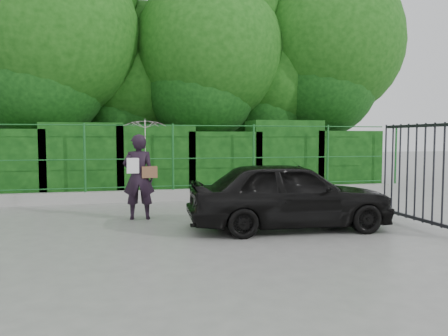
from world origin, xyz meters
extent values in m
plane|color=gray|center=(0.00, 0.00, 0.00)|extent=(80.00, 80.00, 0.00)
cube|color=#9E9E99|center=(0.00, 4.50, 0.15)|extent=(14.00, 0.25, 0.30)
cylinder|color=#195A22|center=(-1.90, 4.50, 1.20)|extent=(0.06, 0.06, 1.80)
cylinder|color=#195A22|center=(0.40, 4.50, 1.20)|extent=(0.06, 0.06, 1.80)
cylinder|color=#195A22|center=(2.70, 4.50, 1.20)|extent=(0.06, 0.06, 1.80)
cylinder|color=#195A22|center=(5.00, 4.50, 1.20)|extent=(0.06, 0.06, 1.80)
cylinder|color=#195A22|center=(7.30, 4.50, 1.20)|extent=(0.06, 0.06, 1.80)
cylinder|color=#195A22|center=(0.00, 4.50, 0.40)|extent=(13.60, 0.03, 0.03)
cylinder|color=#195A22|center=(0.00, 4.50, 1.15)|extent=(13.60, 0.03, 0.03)
cylinder|color=#195A22|center=(0.00, 4.50, 2.05)|extent=(13.60, 0.03, 0.03)
cube|color=black|center=(-4.00, 5.50, 0.98)|extent=(2.20, 1.20, 1.95)
cube|color=black|center=(-2.00, 5.50, 1.07)|extent=(2.20, 1.20, 2.13)
cube|color=black|center=(0.00, 5.50, 1.04)|extent=(2.20, 1.20, 2.09)
cube|color=black|center=(2.00, 5.50, 0.95)|extent=(2.20, 1.20, 1.90)
cube|color=black|center=(4.00, 5.50, 1.12)|extent=(2.20, 1.20, 2.25)
cube|color=black|center=(6.00, 5.50, 0.97)|extent=(2.20, 1.20, 1.93)
cylinder|color=black|center=(-3.00, 7.20, 2.25)|extent=(0.36, 0.36, 4.50)
sphere|color=#14470F|center=(-3.00, 7.20, 4.95)|extent=(5.40, 5.40, 5.40)
cylinder|color=black|center=(-0.50, 8.50, 1.62)|extent=(0.36, 0.36, 3.25)
sphere|color=#14470F|center=(-0.50, 8.50, 3.58)|extent=(3.90, 3.90, 3.90)
cylinder|color=black|center=(2.00, 7.50, 2.12)|extent=(0.36, 0.36, 4.25)
sphere|color=#14470F|center=(2.00, 7.50, 4.68)|extent=(5.10, 5.10, 5.10)
cylinder|color=black|center=(4.50, 8.20, 1.75)|extent=(0.36, 0.36, 3.50)
sphere|color=#14470F|center=(4.50, 8.20, 3.85)|extent=(4.20, 4.20, 4.20)
cylinder|color=black|center=(6.50, 7.80, 2.38)|extent=(0.36, 0.36, 4.75)
sphere|color=#14470F|center=(6.50, 7.80, 5.23)|extent=(5.70, 5.70, 5.70)
cube|color=#232329|center=(4.60, -0.05, 0.15)|extent=(0.05, 2.00, 0.06)
cube|color=#232329|center=(4.60, -0.05, 1.95)|extent=(0.05, 2.00, 0.06)
cylinder|color=#232329|center=(4.60, -0.75, 1.05)|extent=(0.04, 0.04, 1.90)
cylinder|color=#232329|center=(4.60, -0.50, 1.05)|extent=(0.04, 0.04, 1.90)
cylinder|color=#232329|center=(4.60, -0.25, 1.05)|extent=(0.04, 0.04, 1.90)
cylinder|color=#232329|center=(4.60, 0.00, 1.05)|extent=(0.04, 0.04, 1.90)
cylinder|color=#232329|center=(4.60, 0.25, 1.05)|extent=(0.04, 0.04, 1.90)
cylinder|color=#232329|center=(4.60, 0.50, 1.05)|extent=(0.04, 0.04, 1.90)
cylinder|color=#232329|center=(4.60, 0.75, 1.05)|extent=(0.04, 0.04, 1.90)
cylinder|color=#232329|center=(4.60, 1.00, 1.05)|extent=(0.04, 0.04, 1.90)
imported|color=black|center=(-0.63, 1.94, 0.90)|extent=(0.69, 0.49, 1.80)
imported|color=white|center=(-0.48, 1.99, 1.71)|extent=(0.91, 0.92, 0.83)
cube|color=brown|center=(-0.41, 1.86, 1.00)|extent=(0.32, 0.15, 0.24)
cube|color=white|center=(-0.75, 1.82, 1.14)|extent=(0.25, 0.02, 0.32)
imported|color=black|center=(2.09, 0.29, 0.65)|extent=(3.90, 1.78, 1.30)
camera|label=1|loc=(-1.01, -7.38, 1.72)|focal=35.00mm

